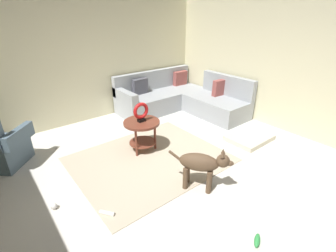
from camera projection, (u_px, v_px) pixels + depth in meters
ground_plane at (170, 188)px, 3.34m from camera, size 6.00×6.00×0.10m
wall_back at (77, 57)px, 4.82m from camera, size 6.00×0.12×2.70m
wall_right at (294, 61)px, 4.41m from camera, size 0.12×6.00×2.70m
area_rug at (150, 159)px, 3.90m from camera, size 2.30×1.90×0.01m
sectional_couch at (181, 99)px, 5.75m from camera, size 2.20×2.25×0.88m
side_table at (142, 128)px, 4.00m from camera, size 0.60×0.60×0.54m
torus_sculpture at (141, 112)px, 3.87m from camera, size 0.28×0.08×0.33m
dog_bed_mat at (249, 138)px, 4.48m from camera, size 0.80×0.60×0.09m
dog at (202, 164)px, 3.11m from camera, size 0.54×0.72×0.63m
dog_toy_ball at (54, 206)px, 2.90m from camera, size 0.08×0.08×0.08m
dog_toy_rope at (107, 213)px, 2.83m from camera, size 0.15×0.18×0.05m
dog_toy_bone at (257, 240)px, 2.48m from camera, size 0.19×0.13×0.06m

